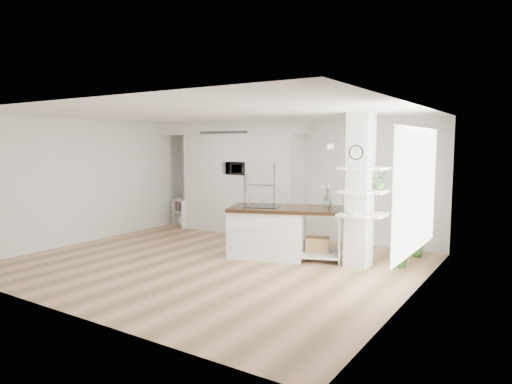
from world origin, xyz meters
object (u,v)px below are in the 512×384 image
(kitchen_island, at_px, (274,231))
(floor_plant_a, at_px, (404,253))
(bookshelf, at_px, (183,215))
(refrigerator, at_px, (266,199))

(kitchen_island, xyz_separation_m, floor_plant_a, (2.33, 0.53, -0.24))
(kitchen_island, xyz_separation_m, bookshelf, (-3.65, 1.48, -0.19))
(kitchen_island, height_order, bookshelf, kitchen_island)
(kitchen_island, bearing_deg, floor_plant_a, -8.14)
(refrigerator, relative_size, kitchen_island, 0.74)
(refrigerator, relative_size, floor_plant_a, 3.37)
(bookshelf, distance_m, floor_plant_a, 6.05)
(kitchen_island, height_order, floor_plant_a, kitchen_island)
(kitchen_island, distance_m, bookshelf, 3.94)
(refrigerator, relative_size, bookshelf, 2.45)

